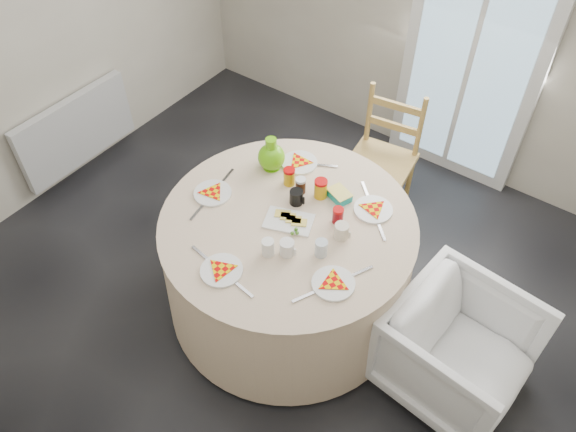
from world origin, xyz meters
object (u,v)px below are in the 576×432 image
Objects in this scene: radiator at (76,131)px; wooden_chair at (381,162)px; armchair at (461,345)px; green_pitcher at (271,153)px; table at (288,264)px.

wooden_chair reaches higher than radiator.
green_pitcher is at bearing 87.07° from armchair.
green_pitcher is at bearing 7.04° from radiator.
green_pitcher reaches higher than armchair.
wooden_chair is at bearing 87.81° from table.
armchair is (1.09, 0.08, 0.02)m from table.
table is at bearing -2.63° from radiator.
table is 6.99× the size of green_pitcher.
table is (2.08, -0.10, -0.01)m from radiator.
green_pitcher is (-1.44, 0.22, 0.48)m from armchair.
radiator is 2.33m from wooden_chair.
table reaches higher than armchair.
table is 1.55× the size of wooden_chair.
radiator is 0.66× the size of table.
armchair is 3.37× the size of green_pitcher.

